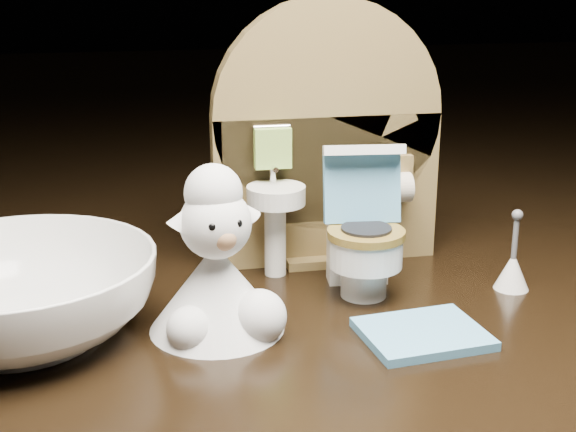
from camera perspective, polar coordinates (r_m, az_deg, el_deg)
The scene contains 6 objects.
backdrop_panel at distance 0.45m, azimuth 2.67°, elevation 4.72°, with size 0.13×0.05×0.15m.
toy_toilet at distance 0.42m, azimuth 5.32°, elevation -1.62°, with size 0.04×0.05×0.08m.
bath_mat at distance 0.38m, azimuth 9.55°, elevation -8.27°, with size 0.06×0.05×0.00m, color #5499C3.
toilet_brush at distance 0.44m, azimuth 15.68°, elevation -3.60°, with size 0.02×0.02×0.04m.
plush_lamb at distance 0.38m, azimuth -5.02°, elevation -4.13°, with size 0.06×0.06×0.08m.
ceramic_bowl at distance 0.39m, azimuth -18.60°, elevation -5.49°, with size 0.13×0.13×0.04m, color white.
Camera 1 is at (-0.11, -0.37, 0.17)m, focal length 50.00 mm.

